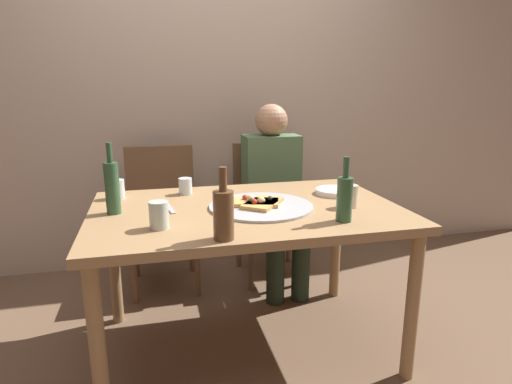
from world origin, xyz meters
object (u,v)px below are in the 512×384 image
object	(u,v)px
wine_bottle	(112,187)
guest_in_sweater	(275,188)
wine_glass	(185,186)
plate_stack	(334,191)
chair_left	(162,208)
chair_right	(268,201)
water_bottle	(345,198)
tumbler_far	(350,196)
pizza_slice_last	(254,202)
dining_table	(247,223)
beer_bottle	(224,213)
tumbler_near	(117,189)
table_knife	(169,207)
pizza_tray	(261,206)
pizza_slice_extra	(262,203)
short_glass	(159,215)

from	to	relation	value
wine_bottle	guest_in_sweater	world-z (taller)	guest_in_sweater
wine_glass	guest_in_sweater	world-z (taller)	guest_in_sweater
plate_stack	chair_left	world-z (taller)	chair_left
chair_right	water_bottle	bearing A→B (deg)	90.26
chair_left	chair_right	bearing A→B (deg)	-180.00
tumbler_far	pizza_slice_last	bearing A→B (deg)	165.82
dining_table	wine_bottle	bearing A→B (deg)	175.80
chair_left	guest_in_sweater	xyz separation A→B (m)	(0.72, -0.15, 0.13)
beer_bottle	tumbler_near	size ratio (longest dim) A/B	2.84
pizza_slice_last	table_knife	size ratio (longest dim) A/B	1.13
wine_bottle	chair_left	xyz separation A→B (m)	(0.22, 0.82, -0.34)
pizza_tray	plate_stack	size ratio (longest dim) A/B	2.47
wine_glass	table_knife	xyz separation A→B (m)	(-0.10, -0.24, -0.04)
wine_bottle	chair_right	world-z (taller)	wine_bottle
table_knife	pizza_slice_last	bearing A→B (deg)	69.62
pizza_slice_extra	short_glass	size ratio (longest dim) A/B	2.30
short_glass	guest_in_sweater	bearing A→B (deg)	51.03
tumbler_far	chair_right	distance (m)	1.02
pizza_tray	chair_right	bearing A→B (deg)	72.46
tumbler_near	wine_glass	xyz separation A→B (m)	(0.34, 0.01, -0.01)
pizza_tray	short_glass	world-z (taller)	short_glass
chair_right	pizza_slice_extra	bearing A→B (deg)	72.84
pizza_slice_last	chair_right	bearing A→B (deg)	70.43
dining_table	chair_right	size ratio (longest dim) A/B	1.58
wine_bottle	water_bottle	bearing A→B (deg)	-20.09
wine_glass	table_knife	bearing A→B (deg)	-112.37
water_bottle	plate_stack	xyz separation A→B (m)	(0.15, 0.43, -0.09)
tumbler_near	table_knife	bearing A→B (deg)	-43.74
water_bottle	tumbler_near	bearing A→B (deg)	147.20
wine_bottle	chair_left	bearing A→B (deg)	74.93
tumbler_near	plate_stack	size ratio (longest dim) A/B	0.49
pizza_tray	table_knife	size ratio (longest dim) A/B	2.20
short_glass	chair_right	distance (m)	1.34
short_glass	pizza_slice_last	bearing A→B (deg)	25.32
dining_table	pizza_tray	xyz separation A→B (m)	(0.07, -0.02, 0.08)
dining_table	pizza_slice_last	distance (m)	0.11
pizza_slice_extra	chair_left	bearing A→B (deg)	116.38
plate_stack	wine_glass	bearing A→B (deg)	166.30
water_bottle	tumbler_far	xyz separation A→B (m)	(0.12, 0.19, -0.05)
table_knife	dining_table	bearing A→B (deg)	69.10
pizza_slice_last	pizza_slice_extra	xyz separation A→B (m)	(0.03, -0.02, 0.00)
chair_right	plate_stack	bearing A→B (deg)	101.92
dining_table	chair_left	xyz separation A→B (m)	(-0.37, 0.86, -0.14)
tumbler_far	plate_stack	xyz separation A→B (m)	(0.03, 0.24, -0.04)
dining_table	tumbler_far	world-z (taller)	tumbler_far
wine_bottle	water_bottle	xyz separation A→B (m)	(0.94, -0.34, -0.02)
water_bottle	short_glass	world-z (taller)	water_bottle
guest_in_sweater	pizza_slice_extra	bearing A→B (deg)	69.60
short_glass	chair_right	size ratio (longest dim) A/B	0.12
pizza_slice_last	short_glass	bearing A→B (deg)	-154.68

